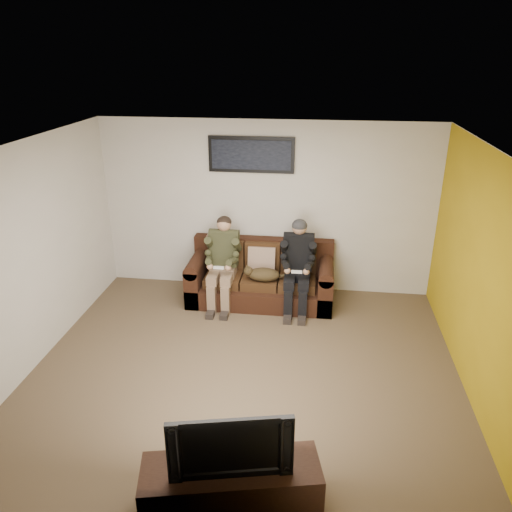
# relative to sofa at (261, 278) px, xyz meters

# --- Properties ---
(floor) EXTENTS (5.00, 5.00, 0.00)m
(floor) POSITION_rel_sofa_xyz_m (0.03, -1.83, -0.33)
(floor) COLOR brown
(floor) RESTS_ON ground
(ceiling) EXTENTS (5.00, 5.00, 0.00)m
(ceiling) POSITION_rel_sofa_xyz_m (0.03, -1.83, 2.27)
(ceiling) COLOR silver
(ceiling) RESTS_ON ground
(wall_back) EXTENTS (5.00, 0.00, 5.00)m
(wall_back) POSITION_rel_sofa_xyz_m (0.03, 0.42, 0.97)
(wall_back) COLOR beige
(wall_back) RESTS_ON ground
(wall_front) EXTENTS (5.00, 0.00, 5.00)m
(wall_front) POSITION_rel_sofa_xyz_m (0.03, -4.08, 0.97)
(wall_front) COLOR beige
(wall_front) RESTS_ON ground
(wall_left) EXTENTS (0.00, 4.50, 4.50)m
(wall_left) POSITION_rel_sofa_xyz_m (-2.47, -1.83, 0.97)
(wall_left) COLOR beige
(wall_left) RESTS_ON ground
(wall_right) EXTENTS (0.00, 4.50, 4.50)m
(wall_right) POSITION_rel_sofa_xyz_m (2.53, -1.83, 0.97)
(wall_right) COLOR beige
(wall_right) RESTS_ON ground
(accent_wall_right) EXTENTS (0.00, 4.50, 4.50)m
(accent_wall_right) POSITION_rel_sofa_xyz_m (2.52, -1.83, 0.97)
(accent_wall_right) COLOR #B59412
(accent_wall_right) RESTS_ON ground
(sofa) EXTENTS (2.12, 0.92, 0.87)m
(sofa) POSITION_rel_sofa_xyz_m (0.00, 0.00, 0.00)
(sofa) COLOR black
(sofa) RESTS_ON ground
(throw_pillow) EXTENTS (0.40, 0.19, 0.40)m
(throw_pillow) POSITION_rel_sofa_xyz_m (0.00, 0.04, 0.29)
(throw_pillow) COLOR #A2816A
(throw_pillow) RESTS_ON sofa
(throw_blanket) EXTENTS (0.43, 0.21, 0.08)m
(throw_blanket) POSITION_rel_sofa_xyz_m (-0.64, 0.27, 0.54)
(throw_blanket) COLOR tan
(throw_blanket) RESTS_ON sofa
(person_left) EXTENTS (0.51, 0.87, 1.28)m
(person_left) POSITION_rel_sofa_xyz_m (-0.55, -0.18, 0.39)
(person_left) COLOR #896E55
(person_left) RESTS_ON sofa
(person_right) EXTENTS (0.51, 0.86, 1.29)m
(person_right) POSITION_rel_sofa_xyz_m (0.55, -0.18, 0.39)
(person_right) COLOR black
(person_right) RESTS_ON sofa
(cat) EXTENTS (0.66, 0.26, 0.24)m
(cat) POSITION_rel_sofa_xyz_m (0.05, -0.28, 0.20)
(cat) COLOR #4D3B1E
(cat) RESTS_ON sofa
(framed_poster) EXTENTS (1.25, 0.05, 0.52)m
(framed_poster) POSITION_rel_sofa_xyz_m (-0.20, 0.39, 1.77)
(framed_poster) COLOR black
(framed_poster) RESTS_ON wall_back
(tv_stand) EXTENTS (1.50, 0.76, 0.45)m
(tv_stand) POSITION_rel_sofa_xyz_m (0.20, -3.78, -0.10)
(tv_stand) COLOR black
(tv_stand) RESTS_ON ground
(television) EXTENTS (0.97, 0.33, 0.55)m
(television) POSITION_rel_sofa_xyz_m (0.20, -3.78, 0.40)
(television) COLOR black
(television) RESTS_ON tv_stand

